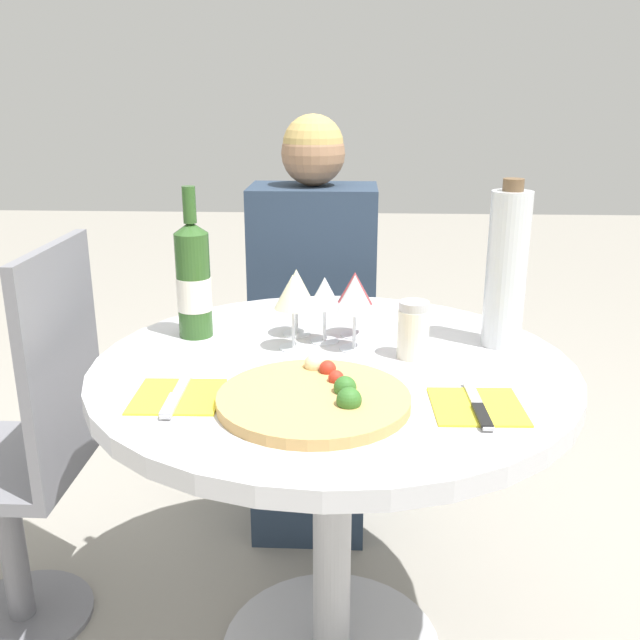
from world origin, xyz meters
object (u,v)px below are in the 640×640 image
seated_diner (312,343)px  wine_bottle (193,280)px  tall_carafe (506,269)px  chair_empty_side (27,456)px  pizza_large (316,398)px  chair_behind_diner (315,348)px  dining_table (333,429)px

seated_diner → wine_bottle: seated_diner is taller
seated_diner → tall_carafe: bearing=129.0°
seated_diner → chair_empty_side: seated_diner is taller
seated_diner → chair_empty_side: size_ratio=1.26×
chair_empty_side → pizza_large: (0.66, -0.27, 0.28)m
pizza_large → wine_bottle: (-0.28, 0.34, 0.11)m
chair_empty_side → chair_behind_diner: bearing=-39.9°
chair_empty_side → pizza_large: size_ratio=2.78×
chair_behind_diner → tall_carafe: tall_carafe is taller
chair_empty_side → pizza_large: 0.76m
seated_diner → chair_empty_side: 0.83m
wine_bottle → dining_table: bearing=-25.9°
seated_diner → wine_bottle: (-0.22, -0.50, 0.32)m
chair_empty_side → wine_bottle: bearing=-79.5°
dining_table → chair_empty_side: size_ratio=1.03×
chair_behind_diner → seated_diner: bearing=90.0°
chair_empty_side → tall_carafe: (1.03, 0.04, 0.43)m
dining_table → pizza_large: size_ratio=2.87×
wine_bottle → chair_behind_diner: bearing=71.1°
tall_carafe → dining_table: bearing=-161.0°
seated_diner → pizza_large: bearing=93.9°
chair_behind_diner → tall_carafe: 0.91m
dining_table → seated_diner: bearing=97.0°
chair_empty_side → wine_bottle: size_ratio=2.84×
dining_table → wine_bottle: size_ratio=2.93×
dining_table → chair_empty_side: bearing=173.6°
dining_table → tall_carafe: size_ratio=2.74×
dining_table → seated_diner: 0.65m
chair_empty_side → tall_carafe: bearing=-87.6°
seated_diner → chair_empty_side: (-0.60, -0.57, -0.07)m
dining_table → tall_carafe: tall_carafe is taller
chair_empty_side → tall_carafe: size_ratio=2.66×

